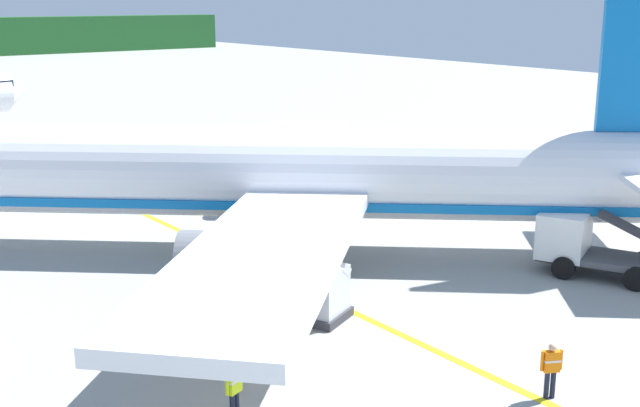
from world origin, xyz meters
TOP-DOWN VIEW (x-y plane):
  - airliner_foreground at (33.43, 22.29)m, footprint 33.49×30.74m
  - service_truck_catering at (42.06, 11.90)m, footprint 4.37×6.46m
  - cargo_container_mid at (30.83, 14.75)m, footprint 2.33×2.33m
  - crew_marshaller at (27.11, 13.71)m, footprint 0.35×0.61m
  - crew_loader_left at (24.89, 10.64)m, footprint 0.59×0.38m
  - crew_loader_right at (32.36, 6.46)m, footprint 0.57×0.41m
  - apron_guide_line at (32.07, 17.67)m, footprint 0.30×60.00m

SIDE VIEW (x-z plane):
  - apron_guide_line at x=32.07m, z-range 0.00..0.01m
  - cargo_container_mid at x=30.83m, z-range -0.06..1.93m
  - crew_loader_right at x=32.36m, z-range 0.14..1.74m
  - crew_marshaller at x=27.11m, z-range 0.14..1.78m
  - crew_loader_left at x=24.89m, z-range 0.15..1.82m
  - service_truck_catering at x=42.06m, z-range -0.12..2.48m
  - airliner_foreground at x=33.43m, z-range -2.56..9.34m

